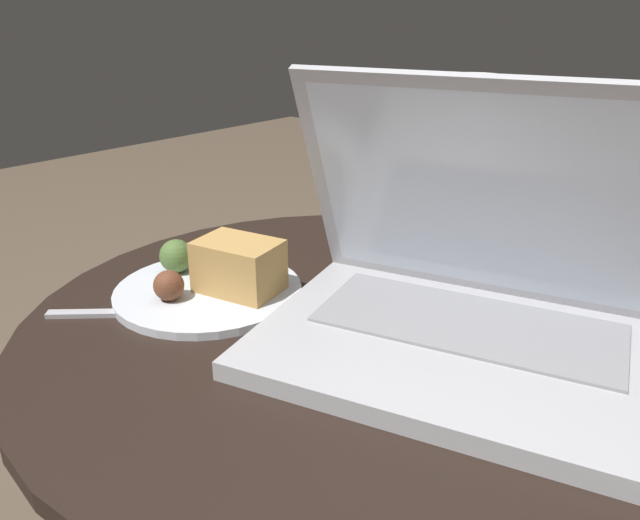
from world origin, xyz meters
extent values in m
cylinder|color=#515156|center=(0.00, 0.00, 0.25)|extent=(0.07, 0.07, 0.47)
cylinder|color=black|center=(0.00, 0.00, 0.49)|extent=(0.67, 0.67, 0.02)
cube|color=#B2B2B7|center=(0.13, 0.00, 0.51)|extent=(0.41, 0.34, 0.02)
cube|color=gray|center=(0.12, 0.04, 0.52)|extent=(0.30, 0.19, 0.00)
cube|color=#B2B2B7|center=(0.11, 0.07, 0.63)|extent=(0.37, 0.20, 0.23)
cube|color=silver|center=(0.11, 0.07, 0.63)|extent=(0.34, 0.18, 0.21)
cylinder|color=#C6701E|center=(0.01, 0.21, 0.60)|extent=(0.07, 0.07, 0.20)
cylinder|color=white|center=(0.01, 0.21, 0.71)|extent=(0.07, 0.07, 0.03)
cylinder|color=silver|center=(-0.15, -0.06, 0.51)|extent=(0.21, 0.21, 0.01)
cube|color=tan|center=(-0.12, -0.04, 0.54)|extent=(0.10, 0.08, 0.06)
sphere|color=brown|center=(-0.16, -0.11, 0.53)|extent=(0.03, 0.03, 0.03)
sphere|color=#4C6B33|center=(-0.21, -0.06, 0.53)|extent=(0.04, 0.04, 0.04)
cube|color=#B2B2B7|center=(-0.19, -0.16, 0.50)|extent=(0.10, 0.10, 0.00)
cube|color=#B2B2B7|center=(-0.12, -0.10, 0.50)|extent=(0.06, 0.06, 0.00)
camera|label=1|loc=(0.36, -0.45, 0.80)|focal=35.00mm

